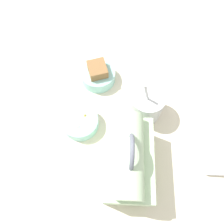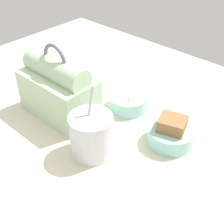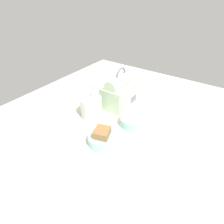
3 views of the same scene
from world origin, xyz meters
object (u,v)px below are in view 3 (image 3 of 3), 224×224
Objects in this scene: bento_bowl_sandwich at (102,138)px; bento_bowl_snacks at (132,121)px; lunch_bag at (120,91)px; keyboard at (65,98)px; soup_cup at (91,107)px.

bento_bowl_snacks is (17.49, -4.29, -0.54)cm from bento_bowl_sandwich.
bento_bowl_sandwich is (-30.13, -10.47, -5.14)cm from lunch_bag.
keyboard is at bearing 92.34° from bento_bowl_snacks.
soup_cup is at bearing -98.76° from keyboard.
bento_bowl_sandwich is (-12.04, -15.84, -2.76)cm from soup_cup.
bento_bowl_snacks is at bearing -74.86° from soup_cup.
bento_bowl_sandwich is 18.02cm from bento_bowl_snacks.
soup_cup is 1.50× the size of bento_bowl_sandwich.
soup_cup is 20.09cm from bento_bowl_sandwich.
lunch_bag is at bearing 49.44° from bento_bowl_snacks.
keyboard is 42.61cm from bento_bowl_sandwich.
bento_bowl_snacks is at bearing -13.79° from bento_bowl_sandwich.
keyboard is at bearing 68.36° from bento_bowl_sandwich.
soup_cup is at bearing 163.48° from lunch_bag.
bento_bowl_snacks is (1.79, -43.87, 1.22)cm from keyboard.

